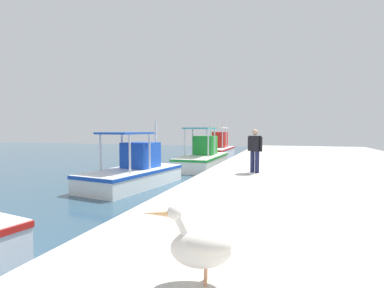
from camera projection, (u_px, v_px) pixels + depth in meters
name	position (u px, v px, depth m)	size (l,w,h in m)	color
quay_pier	(340.00, 182.00, 11.16)	(36.00, 10.00, 0.80)	#BCB7AD
fishing_boat_second	(134.00, 172.00, 12.29)	(5.06, 2.83, 2.80)	white
fishing_boat_third	(203.00, 157.00, 18.14)	(5.59, 2.16, 2.82)	silver
fishing_boat_fourth	(218.00, 150.00, 23.87)	(5.48, 1.91, 3.44)	white
pelican	(201.00, 245.00, 3.00)	(0.48, 0.97, 0.82)	tan
fisherman_standing	(255.00, 149.00, 10.74)	(0.39, 0.56, 1.62)	#1E234C
mooring_bollard_second	(256.00, 145.00, 25.82)	(0.21, 0.21, 0.50)	#333338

